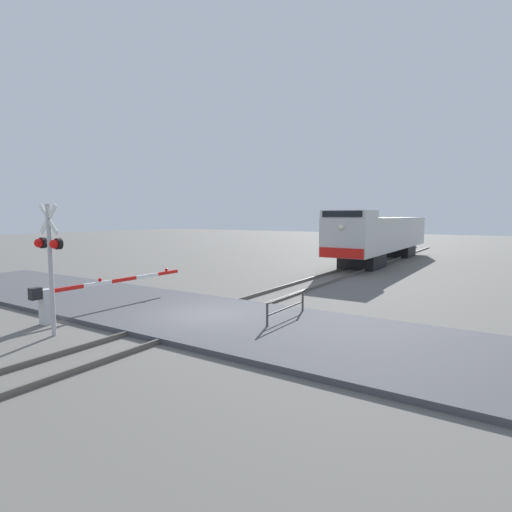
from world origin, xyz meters
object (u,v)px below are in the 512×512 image
at_px(crossing_signal, 50,254).
at_px(crossing_gate, 73,295).
at_px(locomotive, 382,235).
at_px(guard_railing, 286,305).

bearing_deg(crossing_signal, crossing_gate, 132.57).
bearing_deg(locomotive, crossing_gate, -99.52).
xyz_separation_m(locomotive, guard_railing, (2.72, -21.34, -1.57)).
distance_m(locomotive, guard_railing, 21.57).
height_order(crossing_signal, crossing_gate, crossing_signal).
height_order(crossing_gate, guard_railing, crossing_gate).
relative_size(crossing_signal, guard_railing, 1.56).
xyz_separation_m(crossing_gate, guard_railing, (6.91, 3.65, -0.23)).
bearing_deg(crossing_gate, guard_railing, 27.87).
bearing_deg(guard_railing, crossing_gate, -152.13).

